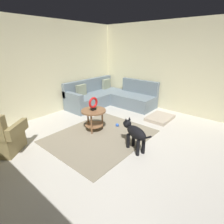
# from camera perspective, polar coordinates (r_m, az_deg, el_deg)

# --- Properties ---
(ground_plane) EXTENTS (6.00, 6.00, 0.10)m
(ground_plane) POSITION_cam_1_polar(r_m,az_deg,el_deg) (3.70, 2.66, -12.89)
(ground_plane) COLOR beige
(wall_back) EXTENTS (6.00, 0.12, 2.70)m
(wall_back) POSITION_cam_1_polar(r_m,az_deg,el_deg) (5.41, -23.13, 12.48)
(wall_back) COLOR beige
(wall_back) RESTS_ON ground_plane
(wall_right) EXTENTS (0.12, 6.00, 2.70)m
(wall_right) POSITION_cam_1_polar(r_m,az_deg,el_deg) (5.73, 21.75, 13.06)
(wall_right) COLOR beige
(wall_right) RESTS_ON ground_plane
(area_rug) EXTENTS (2.30, 1.90, 0.01)m
(area_rug) POSITION_cam_1_polar(r_m,az_deg,el_deg) (4.16, -3.76, -7.85)
(area_rug) COLOR gray
(area_rug) RESTS_ON ground_plane
(sectional_couch) EXTENTS (2.20, 2.25, 0.88)m
(sectional_couch) POSITION_cam_1_polar(r_m,az_deg,el_deg) (6.13, -0.87, 4.83)
(sectional_couch) COLOR slate
(sectional_couch) RESTS_ON ground_plane
(armchair) EXTENTS (0.96, 1.00, 0.88)m
(armchair) POSITION_cam_1_polar(r_m,az_deg,el_deg) (4.05, -32.70, -7.24)
(armchair) COLOR olive
(armchair) RESTS_ON ground_plane
(side_table) EXTENTS (0.60, 0.60, 0.54)m
(side_table) POSITION_cam_1_polar(r_m,az_deg,el_deg) (4.28, -6.01, -0.89)
(side_table) COLOR brown
(side_table) RESTS_ON ground_plane
(torus_sculpture) EXTENTS (0.28, 0.08, 0.33)m
(torus_sculpture) POSITION_cam_1_polar(r_m,az_deg,el_deg) (4.18, -6.16, 2.85)
(torus_sculpture) COLOR black
(torus_sculpture) RESTS_ON side_table
(dog_bed_mat) EXTENTS (0.80, 0.60, 0.09)m
(dog_bed_mat) POSITION_cam_1_polar(r_m,az_deg,el_deg) (5.21, 15.43, -1.85)
(dog_bed_mat) COLOR #B2A38E
(dog_bed_mat) RESTS_ON ground_plane
(dog) EXTENTS (0.37, 0.82, 0.63)m
(dog) POSITION_cam_1_polar(r_m,az_deg,el_deg) (3.52, 7.46, -6.83)
(dog) COLOR black
(dog) RESTS_ON ground_plane
(dog_toy_ball) EXTENTS (0.09, 0.09, 0.09)m
(dog_toy_ball) POSITION_cam_1_polar(r_m,az_deg,el_deg) (4.59, 1.73, -4.29)
(dog_toy_ball) COLOR blue
(dog_toy_ball) RESTS_ON ground_plane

